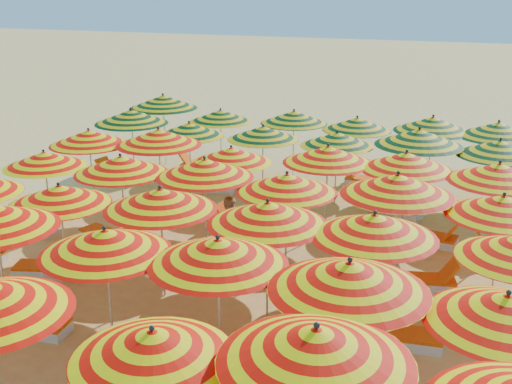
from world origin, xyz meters
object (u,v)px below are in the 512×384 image
(umbrella_37, at_px, (220,116))
(lounger_14, at_px, (418,281))
(umbrella_8, at_px, (105,242))
(lounger_15, at_px, (143,208))
(umbrella_15, at_px, (268,213))
(umbrella_25, at_px, (159,137))
(umbrella_27, at_px, (328,155))
(umbrella_22, at_px, (397,185))
(lounger_23, at_px, (510,220))
(lounger_24, at_px, (203,168))
(umbrella_20, at_px, (205,168))
(lounger_13, at_px, (110,237))
(umbrella_21, at_px, (287,183))
(umbrella_31, at_px, (189,129))
(lounger_21, at_px, (247,188))
(umbrella_29, at_px, (499,173))
(lounger_19, at_px, (119,176))
(umbrella_38, at_px, (294,117))
(umbrella_39, at_px, (357,124))
(umbrella_24, at_px, (89,138))
(umbrella_16, at_px, (374,226))
(umbrella_32, at_px, (263,133))
(umbrella_11, at_px, (507,309))
(lounger_17, at_px, (425,237))
(umbrella_40, at_px, (433,124))
(umbrella_10, at_px, (349,276))
(umbrella_18, at_px, (44,159))
(umbrella_3, at_px, (153,345))
(umbrella_35, at_px, (500,148))
(umbrella_9, at_px, (218,252))
(beachgoer_b, at_px, (231,227))
(umbrella_41, at_px, (498,130))
(umbrella_26, at_px, (231,155))
(umbrella_4, at_px, (316,345))
(umbrella_36, at_px, (163,102))
(lounger_16, at_px, (246,225))
(umbrella_33, at_px, (337,139))
(umbrella_30, at_px, (131,117))
(lounger_11, at_px, (477,333))
(umbrella_14, at_px, (160,199))
(lounger_18, at_px, (511,255))
(lounger_20, at_px, (208,187))
(beachgoer_a, at_px, (392,263))
(umbrella_23, at_px, (503,206))
(lounger_4, at_px, (29,324))
(lounger_5, at_px, (190,360))
(umbrella_13, at_px, (59,195))
(umbrella_19, at_px, (121,165))
(lounger_10, at_px, (393,336))
(lounger_25, at_px, (370,181))

(umbrella_37, bearing_deg, lounger_14, -42.04)
(umbrella_8, distance_m, lounger_15, 7.58)
(umbrella_15, bearing_deg, umbrella_25, 136.00)
(umbrella_27, bearing_deg, umbrella_22, -48.05)
(lounger_23, bearing_deg, lounger_24, -20.55)
(umbrella_20, xyz_separation_m, lounger_13, (-2.62, -0.26, -2.04))
(umbrella_21, bearing_deg, umbrella_31, 135.17)
(lounger_21, bearing_deg, umbrella_29, 164.84)
(lounger_19, bearing_deg, umbrella_38, -146.28)
(umbrella_37, xyz_separation_m, umbrella_39, (4.71, 0.05, 0.05))
(umbrella_24, relative_size, lounger_15, 1.45)
(umbrella_25, relative_size, lounger_13, 1.40)
(umbrella_16, bearing_deg, umbrella_32, 123.25)
(umbrella_11, relative_size, lounger_17, 1.38)
(umbrella_40, bearing_deg, umbrella_32, -156.43)
(umbrella_10, relative_size, umbrella_21, 1.06)
(umbrella_31, bearing_deg, umbrella_18, -115.93)
(umbrella_3, distance_m, umbrella_35, 12.40)
(umbrella_9, relative_size, beachgoer_b, 1.63)
(umbrella_32, xyz_separation_m, lounger_21, (-0.60, 0.20, -1.88))
(umbrella_25, relative_size, umbrella_41, 1.01)
(umbrella_26, xyz_separation_m, lounger_15, (-2.80, 0.03, -1.86))
(umbrella_4, height_order, umbrella_11, umbrella_4)
(umbrella_24, bearing_deg, umbrella_36, 92.07)
(lounger_13, xyz_separation_m, lounger_24, (-0.36, 6.67, 0.00))
(lounger_24, xyz_separation_m, beachgoer_b, (3.64, -6.40, 0.62))
(beachgoer_b, bearing_deg, lounger_16, 32.27)
(umbrella_10, bearing_deg, lounger_14, 82.09)
(umbrella_31, relative_size, umbrella_33, 1.00)
(lounger_24, bearing_deg, umbrella_30, 44.53)
(lounger_11, distance_m, lounger_24, 12.64)
(umbrella_16, bearing_deg, umbrella_25, 146.11)
(umbrella_26, distance_m, lounger_21, 3.46)
(lounger_13, relative_size, lounger_15, 1.01)
(umbrella_41, xyz_separation_m, lounger_14, (-1.43, -6.76, -2.07))
(umbrella_14, xyz_separation_m, umbrella_15, (2.35, -0.07, 0.01))
(lounger_18, distance_m, lounger_20, 9.36)
(umbrella_31, bearing_deg, beachgoer_a, -34.20)
(umbrella_41, bearing_deg, lounger_24, -178.90)
(umbrella_23, relative_size, umbrella_33, 1.09)
(lounger_4, relative_size, lounger_5, 0.99)
(umbrella_29, bearing_deg, lounger_4, -141.90)
(umbrella_21, bearing_deg, lounger_15, 155.67)
(umbrella_33, distance_m, lounger_23, 5.30)
(umbrella_29, bearing_deg, umbrella_32, 158.44)
(umbrella_13, distance_m, umbrella_30, 7.45)
(umbrella_19, relative_size, lounger_10, 1.41)
(umbrella_24, distance_m, lounger_15, 2.56)
(umbrella_38, xyz_separation_m, lounger_25, (2.66, -0.02, -1.94))
(umbrella_31, bearing_deg, umbrella_35, 2.12)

